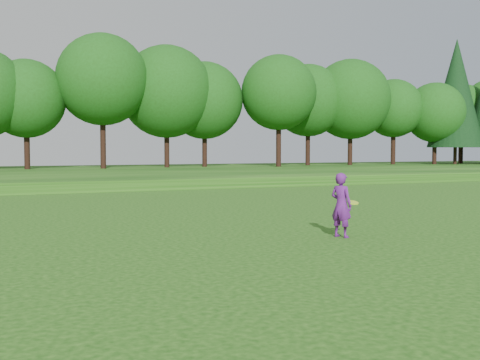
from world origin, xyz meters
name	(u,v)px	position (x,y,z in m)	size (l,w,h in m)	color
ground	(244,250)	(0.00, 0.00, 0.00)	(140.00, 140.00, 0.00)	#123F0C
berm	(48,175)	(0.00, 34.00, 0.30)	(130.00, 30.00, 0.60)	#123F0C
walking_path	(82,191)	(0.00, 20.00, 0.02)	(130.00, 1.60, 0.04)	gray
treeline	(39,75)	(0.00, 38.00, 8.10)	(104.00, 7.00, 15.00)	#194710
woman	(341,205)	(3.08, 0.70, 0.83)	(0.67, 0.70, 1.65)	#5D1A75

